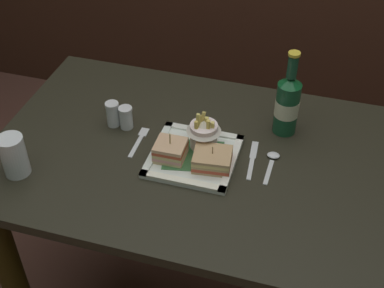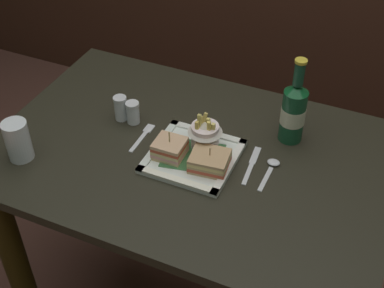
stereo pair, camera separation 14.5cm
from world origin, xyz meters
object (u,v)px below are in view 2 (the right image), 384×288
object	(u,v)px
fork	(143,136)
salt_shaker	(121,109)
sandwich_half_right	(210,161)
sandwich_half_left	(170,149)
fries_cup	(205,132)
spoon	(272,167)
knife	(252,164)
dining_table	(191,195)
water_glass	(18,143)
beer_bottle	(294,111)
pepper_shaker	(133,114)
square_plate	(193,157)

from	to	relation	value
fork	salt_shaker	distance (m)	0.11
sandwich_half_right	sandwich_half_left	bearing A→B (deg)	180.00
fries_cup	fork	xyz separation A→B (m)	(-0.18, -0.02, -0.06)
fries_cup	spoon	size ratio (longest dim) A/B	0.86
knife	salt_shaker	xyz separation A→B (m)	(-0.42, 0.03, 0.03)
dining_table	sandwich_half_left	distance (m)	0.22
knife	spoon	xyz separation A→B (m)	(0.05, 0.01, 0.00)
sandwich_half_left	salt_shaker	xyz separation A→B (m)	(-0.21, 0.10, -0.00)
water_glass	salt_shaker	world-z (taller)	water_glass
fries_cup	salt_shaker	bearing A→B (deg)	173.96
knife	dining_table	bearing A→B (deg)	-173.16
beer_bottle	pepper_shaker	distance (m)	0.46
sandwich_half_left	beer_bottle	world-z (taller)	beer_bottle
spoon	fries_cup	bearing A→B (deg)	-179.41
spoon	water_glass	bearing A→B (deg)	-160.01
square_plate	knife	world-z (taller)	square_plate
dining_table	pepper_shaker	xyz separation A→B (m)	(-0.21, 0.05, 0.20)
pepper_shaker	water_glass	bearing A→B (deg)	-128.28
fork	sandwich_half_left	bearing A→B (deg)	-25.29
sandwich_half_right	fries_cup	world-z (taller)	fries_cup
sandwich_half_right	spoon	bearing A→B (deg)	26.22
beer_bottle	knife	distance (m)	0.19
fries_cup	salt_shaker	distance (m)	0.29
fork	knife	size ratio (longest dim) A/B	0.83
fork	spoon	bearing A→B (deg)	3.20
water_glass	knife	world-z (taller)	water_glass
pepper_shaker	fork	bearing A→B (deg)	-40.65
sandwich_half_right	pepper_shaker	xyz separation A→B (m)	(-0.29, 0.10, -0.00)
salt_shaker	fries_cup	bearing A→B (deg)	-6.04
sandwich_half_left	fork	size ratio (longest dim) A/B	0.62
sandwich_half_right	salt_shaker	distance (m)	0.34
fries_cup	pepper_shaker	xyz separation A→B (m)	(-0.24, 0.03, -0.03)
fries_cup	beer_bottle	bearing A→B (deg)	35.37
salt_shaker	water_glass	bearing A→B (deg)	-122.33
sandwich_half_left	knife	bearing A→B (deg)	17.64
fork	knife	world-z (taller)	same
square_plate	sandwich_half_right	world-z (taller)	sandwich_half_right
beer_bottle	fork	size ratio (longest dim) A/B	1.97
knife	fork	bearing A→B (deg)	-177.33
beer_bottle	pepper_shaker	xyz separation A→B (m)	(-0.44, -0.11, -0.07)
water_glass	knife	distance (m)	0.63
square_plate	pepper_shaker	world-z (taller)	pepper_shaker
fries_cup	salt_shaker	xyz separation A→B (m)	(-0.28, 0.03, -0.03)
square_plate	spoon	xyz separation A→B (m)	(0.21, 0.05, -0.00)
square_plate	fork	world-z (taller)	square_plate
knife	spoon	distance (m)	0.05
sandwich_half_left	fork	distance (m)	0.13
sandwich_half_right	spoon	size ratio (longest dim) A/B	0.84
dining_table	beer_bottle	distance (m)	0.39
beer_bottle	pepper_shaker	world-z (taller)	beer_bottle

